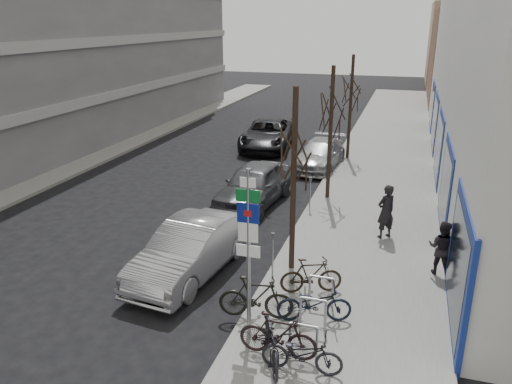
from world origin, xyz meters
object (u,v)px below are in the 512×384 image
Objects in this scene: bike_near_right at (278,335)px; tree_far at (352,83)px; meter_front at (273,249)px; parked_car_back at (320,154)px; bike_mid_curb at (314,301)px; bike_mid_inner at (256,297)px; tree_mid at (332,102)px; bike_far_inner at (311,275)px; bike_rack at (313,310)px; parked_car_mid at (254,185)px; parked_car_front at (191,249)px; tree_near at (295,138)px; meter_back at (332,155)px; bike_near_left at (272,336)px; lane_car at (268,134)px; meter_mid at (310,190)px; pedestrian_far at (442,247)px; highway_sign_pole at (248,244)px; bike_far_curb at (302,350)px; pedestrian_near at (386,211)px.

tree_far is at bearing 2.52° from bike_near_right.
parked_car_back is (-0.75, 11.75, -0.22)m from meter_front.
bike_mid_curb is 0.98× the size of bike_mid_inner.
tree_mid is 3.23× the size of bike_far_inner.
parked_car_back reaches higher than bike_mid_curb.
parked_car_mid reaches higher than bike_rack.
parked_car_back is at bearing -5.29° from bike_mid_inner.
tree_near is at bearing 26.52° from parked_car_front.
tree_mid is 4.33× the size of meter_back.
bike_near_left is 0.41× the size of parked_car_back.
bike_rack is 1.33× the size of bike_far_inner.
tree_mid reaches higher than lane_car.
tree_mid is at bearing 86.32° from meter_front.
parked_car_front is at bearing -93.50° from parked_car_back.
tree_far is at bearing 88.09° from meter_front.
tree_mid is at bearing 76.25° from parked_car_front.
bike_mid_inner reaches higher than bike_far_inner.
meter_mid is at bearing 95.14° from tree_near.
parked_car_back is at bearing -43.28° from pedestrian_far.
meter_front is 1.00× the size of meter_mid.
tree_far reaches higher than parked_car_back.
highway_sign_pole is at bearing 173.70° from bike_mid_inner.
bike_rack is at bearing -0.98° from bike_far_curb.
parked_car_mid reaches higher than bike_far_inner.
lane_car reaches higher than bike_near_left.
tree_near is at bearing 11.59° from bike_far_inner.
meter_back is 0.65× the size of bike_near_left.
parked_car_back is at bearing 93.65° from meter_front.
pedestrian_near reaches higher than meter_front.
lane_car reaches higher than meter_back.
pedestrian_far reaches higher than bike_far_inner.
tree_near is at bearing -79.97° from parked_car_back.
pedestrian_near is at bearing -12.98° from bike_far_curb.
bike_far_inner is at bearing -78.43° from meter_mid.
tree_far reaches higher than bike_near_right.
parked_car_mid is at bearing 8.46° from bike_mid_inner.
bike_near_right is 7.42m from pedestrian_near.
parked_car_front is at bearing -4.36° from pedestrian_near.
tree_near is 5.40m from bike_near_right.
parked_car_mid is at bearing -100.91° from parked_car_back.
bike_rack is 1.23× the size of bike_mid_curb.
tree_near reaches higher than meter_front.
tree_near is 5.78m from bike_far_curb.
meter_back is at bearing 91.02° from highway_sign_pole.
parked_car_front is at bearing 45.87° from bike_far_curb.
parked_car_back is at bearing 96.84° from meter_mid.
bike_near_right is 0.37× the size of parked_car_back.
meter_front is 4.86m from pedestrian_far.
bike_far_inner is 4.63m from pedestrian_near.
parked_car_front is 1.02× the size of parked_car_back.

